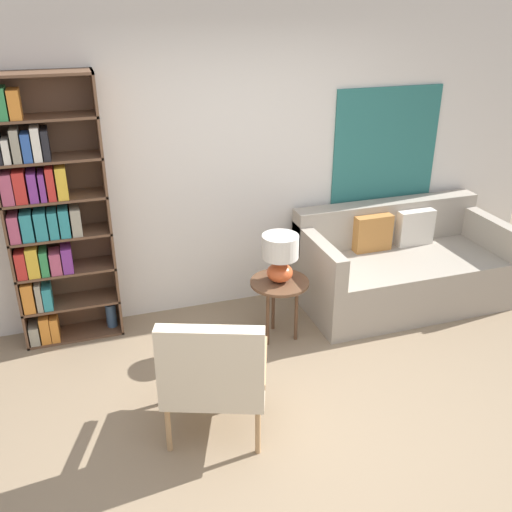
% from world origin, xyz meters
% --- Properties ---
extents(ground_plane, '(14.00, 14.00, 0.00)m').
position_xyz_m(ground_plane, '(0.00, 0.00, 0.00)').
color(ground_plane, '#847056').
extents(wall_back, '(6.40, 0.08, 2.70)m').
position_xyz_m(wall_back, '(0.03, 2.03, 1.35)').
color(wall_back, silver).
rests_on(wall_back, ground_plane).
extents(bookshelf, '(0.78, 0.30, 2.17)m').
position_xyz_m(bookshelf, '(-1.47, 1.84, 1.08)').
color(bookshelf, brown).
rests_on(bookshelf, ground_plane).
extents(armchair, '(0.81, 0.78, 0.91)m').
position_xyz_m(armchair, '(-0.54, 0.26, 0.52)').
color(armchair, tan).
rests_on(armchair, ground_plane).
extents(couch, '(1.86, 0.95, 0.88)m').
position_xyz_m(couch, '(1.57, 1.54, 0.33)').
color(couch, '#9E9384').
rests_on(couch, ground_plane).
extents(side_table, '(0.48, 0.48, 0.54)m').
position_xyz_m(side_table, '(0.26, 1.25, 0.47)').
color(side_table, brown).
rests_on(side_table, ground_plane).
extents(table_lamp, '(0.30, 0.30, 0.40)m').
position_xyz_m(table_lamp, '(0.26, 1.26, 0.78)').
color(table_lamp, '#C65128').
rests_on(table_lamp, side_table).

